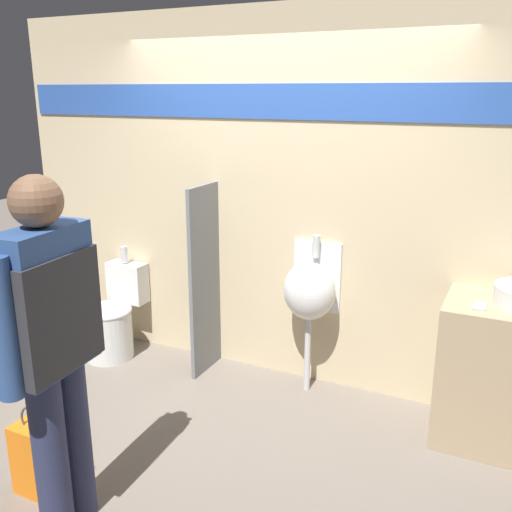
% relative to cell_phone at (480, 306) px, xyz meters
% --- Properties ---
extents(ground_plane, '(16.00, 16.00, 0.00)m').
position_rel_cell_phone_xyz_m(ground_plane, '(-1.44, -0.19, -0.92)').
color(ground_plane, '#70665B').
extents(display_wall, '(4.59, 0.07, 2.70)m').
position_rel_cell_phone_xyz_m(display_wall, '(-1.44, 0.41, 0.44)').
color(display_wall, beige).
rests_on(display_wall, ground_plane).
extents(cell_phone, '(0.07, 0.14, 0.01)m').
position_rel_cell_phone_xyz_m(cell_phone, '(0.00, 0.00, 0.00)').
color(cell_phone, '#B7B7BC').
rests_on(cell_phone, sink_counter).
extents(divider_near_counter, '(0.03, 0.41, 1.47)m').
position_rel_cell_phone_xyz_m(divider_near_counter, '(-1.97, 0.17, -0.19)').
color(divider_near_counter, slate).
rests_on(divider_near_counter, ground_plane).
extents(urinal_near_counter, '(0.38, 0.33, 1.15)m').
position_rel_cell_phone_xyz_m(urinal_near_counter, '(-1.13, 0.22, -0.16)').
color(urinal_near_counter, silver).
rests_on(urinal_near_counter, ground_plane).
extents(toilet, '(0.41, 0.57, 0.88)m').
position_rel_cell_phone_xyz_m(toilet, '(-2.80, 0.06, -0.63)').
color(toilet, silver).
rests_on(toilet, ground_plane).
extents(person_in_vest, '(0.25, 0.62, 1.79)m').
position_rel_cell_phone_xyz_m(person_in_vest, '(-1.74, -1.59, 0.12)').
color(person_in_vest, '#282D4C').
rests_on(person_in_vest, ground_plane).
extents(shopping_bag, '(0.27, 0.15, 0.53)m').
position_rel_cell_phone_xyz_m(shopping_bag, '(-2.05, -1.49, -0.72)').
color(shopping_bag, orange).
rests_on(shopping_bag, ground_plane).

